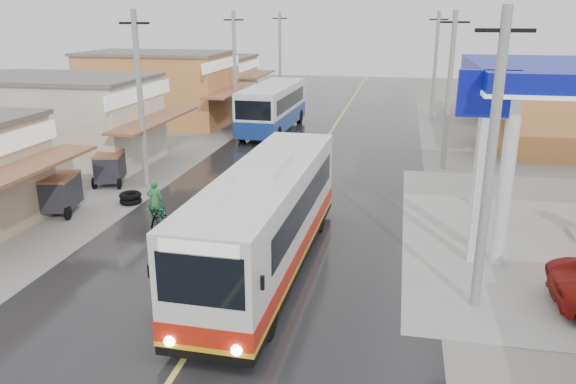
% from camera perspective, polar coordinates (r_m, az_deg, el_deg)
% --- Properties ---
extents(ground, '(120.00, 120.00, 0.00)m').
position_cam_1_polar(ground, '(17.30, -5.54, -9.16)').
color(ground, slate).
rests_on(ground, ground).
extents(road, '(12.00, 90.00, 0.02)m').
position_cam_1_polar(road, '(31.09, 2.45, 3.14)').
color(road, black).
rests_on(road, ground).
extents(centre_line, '(0.15, 90.00, 0.01)m').
position_cam_1_polar(centre_line, '(31.08, 2.45, 3.17)').
color(centre_line, '#D8CC4C').
rests_on(centre_line, road).
extents(shopfronts_left, '(11.00, 44.00, 5.20)m').
position_cam_1_polar(shopfronts_left, '(38.00, -16.61, 5.08)').
color(shopfronts_left, tan).
rests_on(shopfronts_left, ground).
extents(utility_poles_left, '(1.60, 50.00, 8.00)m').
position_cam_1_polar(utility_poles_left, '(33.78, -9.11, 4.09)').
color(utility_poles_left, gray).
rests_on(utility_poles_left, ground).
extents(utility_poles_right, '(1.60, 36.00, 8.00)m').
position_cam_1_polar(utility_poles_right, '(30.83, 15.41, 2.37)').
color(utility_poles_right, gray).
rests_on(utility_poles_right, ground).
extents(coach_bus, '(2.83, 11.42, 3.55)m').
position_cam_1_polar(coach_bus, '(17.52, -2.07, -2.63)').
color(coach_bus, silver).
rests_on(coach_bus, road).
extents(second_bus, '(2.84, 9.67, 3.19)m').
position_cam_1_polar(second_bus, '(38.67, -1.56, 8.60)').
color(second_bus, silver).
rests_on(second_bus, road).
extents(cyclist, '(0.92, 1.92, 1.99)m').
position_cam_1_polar(cyclist, '(21.62, -13.09, -2.08)').
color(cyclist, black).
rests_on(cyclist, ground).
extents(tricycle_near, '(1.75, 2.13, 1.58)m').
position_cam_1_polar(tricycle_near, '(24.54, -22.22, 0.02)').
color(tricycle_near, '#26262D').
rests_on(tricycle_near, ground).
extents(tricycle_far, '(1.82, 2.12, 1.53)m').
position_cam_1_polar(tricycle_far, '(27.92, -17.68, 2.46)').
color(tricycle_far, '#26262D').
rests_on(tricycle_far, ground).
extents(tyre_stack, '(0.95, 0.95, 0.48)m').
position_cam_1_polar(tyre_stack, '(25.01, -15.70, -0.59)').
color(tyre_stack, black).
rests_on(tyre_stack, ground).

